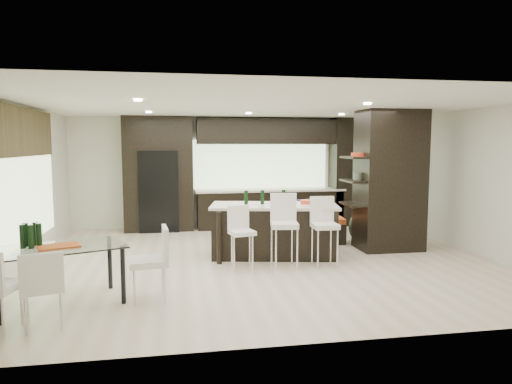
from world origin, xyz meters
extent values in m
plane|color=beige|center=(0.00, 0.00, 0.00)|extent=(8.00, 8.00, 0.00)
cube|color=silver|center=(0.00, 3.50, 1.35)|extent=(8.00, 0.02, 2.70)
cube|color=silver|center=(-4.00, 0.00, 1.35)|extent=(0.02, 7.00, 2.70)
cube|color=silver|center=(4.00, 0.00, 1.35)|extent=(0.02, 7.00, 2.70)
cube|color=white|center=(0.00, 0.00, 2.70)|extent=(8.00, 7.00, 0.02)
cube|color=#B2D199|center=(-3.96, 0.20, 1.35)|extent=(0.04, 3.20, 1.90)
cube|color=#B2D199|center=(0.60, 3.46, 1.55)|extent=(3.40, 0.04, 1.20)
cube|color=brown|center=(-3.93, 0.20, 2.25)|extent=(0.08, 3.00, 0.80)
cube|color=white|center=(0.00, 0.25, 2.68)|extent=(4.00, 3.00, 0.02)
cube|color=black|center=(0.50, 3.17, 1.35)|extent=(6.80, 0.68, 2.70)
cube|color=black|center=(-1.90, 3.12, 0.95)|extent=(0.90, 0.68, 1.90)
cube|color=black|center=(2.60, 0.40, 1.35)|extent=(1.20, 0.80, 2.70)
cube|color=black|center=(0.27, 0.22, 0.48)|extent=(2.44, 1.40, 0.96)
cube|color=white|center=(-0.43, -0.56, 0.42)|extent=(0.45, 0.45, 0.84)
cube|color=white|center=(0.27, -0.59, 0.50)|extent=(0.49, 0.49, 0.99)
cube|color=white|center=(0.98, -0.58, 0.47)|extent=(0.43, 0.43, 0.94)
cube|color=black|center=(1.27, 1.18, 0.26)|extent=(1.42, 0.69, 0.53)
cube|color=white|center=(-2.96, -1.84, 0.38)|extent=(1.78, 1.38, 0.75)
cube|color=white|center=(-2.96, -2.58, 0.41)|extent=(0.54, 0.54, 0.83)
cube|color=white|center=(-1.85, -1.84, 0.45)|extent=(0.53, 0.53, 0.89)
camera|label=1|loc=(-1.45, -7.85, 2.05)|focal=32.00mm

